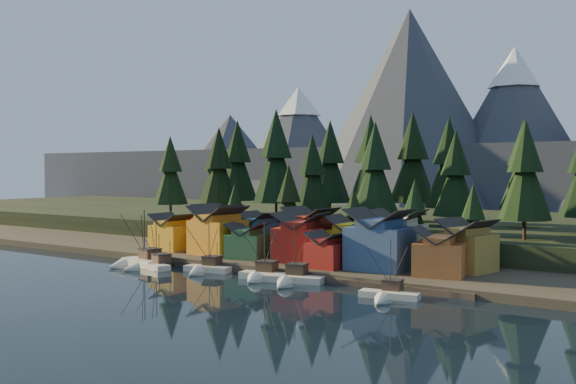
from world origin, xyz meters
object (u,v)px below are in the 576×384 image
Objects in this scene: boat_6 at (387,288)px; house_back_0 at (217,225)px; boat_3 at (261,267)px; house_front_1 at (218,229)px; boat_1 at (149,259)px; house_front_0 at (172,231)px; boat_2 at (205,262)px; house_back_1 at (260,231)px; boat_4 at (291,272)px; boat_0 at (136,254)px.

boat_6 is 0.95× the size of house_back_0.
boat_3 is 1.07× the size of house_front_1.
boat_1 reaches higher than boat_6.
house_front_1 reaches higher than house_front_0.
boat_2 is 22.83m from house_back_1.
boat_2 is at bearing 32.90° from boat_1.
boat_2 is (11.98, 3.28, -0.02)m from boat_1.
house_front_1 is at bearing 110.90° from boat_2.
boat_2 is 40.60m from boat_6.
boat_3 reaches higher than boat_1.
house_front_0 is (-9.90, 16.40, 3.79)m from boat_1.
house_front_0 is at bearing 147.91° from boat_4.
boat_4 is at bearing 13.97° from boat_0.
house_back_0 is at bearing 136.93° from house_front_1.
boat_3 is at bearing -19.02° from house_front_0.
boat_2 is 0.94× the size of boat_3.
house_front_0 is at bearing -152.37° from house_back_1.
boat_0 is at bearing -178.58° from boat_1.
boat_6 is at bearing 10.48° from boat_0.
house_front_0 is 13.73m from house_front_1.
boat_6 is at bearing -11.63° from house_back_0.
house_front_0 is (-62.35, 16.37, 4.06)m from boat_6.
boat_3 is 37.33m from house_back_0.
house_front_1 is (-8.20, 13.32, 5.00)m from boat_2.
boat_0 reaches higher than boat_2.
boat_1 is 25.94m from boat_3.
boat_0 is 1.18× the size of boat_2.
house_back_1 reaches higher than boat_2.
boat_2 is 1.04× the size of boat_6.
boat_6 is (26.70, -3.08, -0.56)m from boat_3.
boat_3 is at bearing -50.97° from house_back_1.
boat_4 is 33.19m from house_back_1.
house_back_1 is (-23.95, 22.61, 4.09)m from boat_4.
boat_1 is at bearing -57.46° from house_front_0.
boat_2 is 1.23× the size of house_back_1.
boat_0 reaches higher than boat_4.
boat_2 is 1.29× the size of house_front_0.
boat_4 is 44.69m from house_front_0.
house_back_1 is at bearing 140.66° from boat_6.
boat_1 is 17.74m from house_front_1.
house_front_1 is (13.68, 0.20, 1.19)m from house_front_0.
boat_2 is 13.78m from boat_3.
boat_2 reaches higher than boat_6.
boat_4 is at bearing 22.59° from boat_1.
house_front_0 is at bearing 156.05° from boat_6.
boat_3 is 1.38× the size of house_front_0.
boat_0 is 27.91m from house_back_1.
house_back_0 reaches higher than boat_4.
boat_1 reaches higher than boat_2.
house_front_1 is 11.58m from house_back_0.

